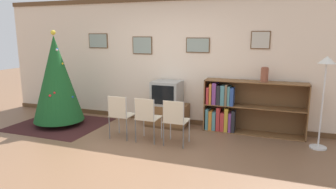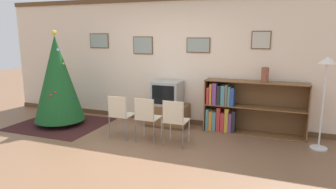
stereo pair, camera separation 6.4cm
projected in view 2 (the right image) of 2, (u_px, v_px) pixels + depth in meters
The scene contains 12 objects.
ground_plane at pixel (126, 158), 4.72m from camera, with size 24.00×24.00×0.00m, color brown.
wall_back at pixel (173, 61), 6.45m from camera, with size 8.54×0.11×2.70m.
area_rug at pixel (61, 124), 6.50m from camera, with size 1.86×1.64×0.01m.
christmas_tree at pixel (57, 79), 6.30m from camera, with size 1.04×1.04×2.00m.
tv_console at pixel (167, 115), 6.37m from camera, with size 0.87×0.52×0.47m.
television at pixel (167, 93), 6.27m from camera, with size 0.58×0.51×0.50m.
folding_chair_left at pixel (120, 114), 5.54m from camera, with size 0.40×0.40×0.82m.
folding_chair_center at pixel (146, 117), 5.36m from camera, with size 0.40×0.40×0.82m.
folding_chair_right at pixel (175, 120), 5.17m from camera, with size 0.40×0.40×0.82m.
bookshelf at pixel (235, 108), 5.91m from camera, with size 1.92×0.36×1.04m.
vase at pixel (265, 75), 5.56m from camera, with size 0.14×0.14×0.28m.
standing_lamp at pixel (326, 79), 4.88m from camera, with size 0.28×0.28×1.57m.
Camera 2 is at (2.18, -3.90, 1.92)m, focal length 32.00 mm.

